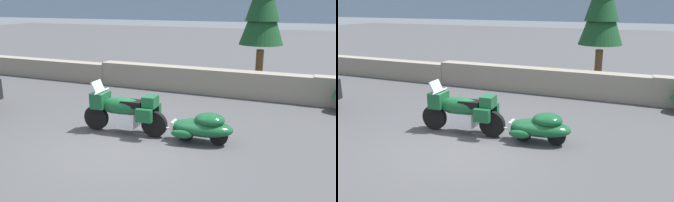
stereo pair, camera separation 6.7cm
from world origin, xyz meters
The scene contains 5 objects.
ground_plane centered at (0.00, 0.00, 0.00)m, with size 80.00×80.00×0.00m, color #424244.
stone_guard_wall centered at (0.25, 5.64, 0.45)m, with size 24.00×0.62×0.96m.
touring_motorcycle centered at (-0.39, 0.79, 0.62)m, with size 2.31×0.81×1.33m.
car_shaped_trailer centered at (1.68, 0.90, 0.41)m, with size 2.22×0.81×0.76m.
pine_tree_tall centered at (1.99, 7.15, 3.31)m, with size 1.65×1.65×5.29m.
Camera 1 is at (4.05, -6.88, 3.28)m, focal length 38.44 mm.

